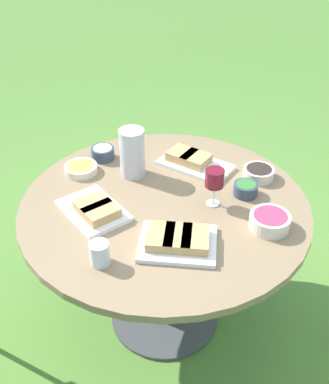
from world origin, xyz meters
name	(u,v)px	position (x,y,z in m)	size (l,w,h in m)	color
ground_plane	(164,316)	(0.00, 0.00, 0.00)	(40.00, 40.00, 0.00)	#5B8C38
dining_table	(164,224)	(0.00, 0.00, 0.63)	(1.28, 1.28, 0.75)	#4C4C51
water_pitcher	(132,153)	(0.20, 0.20, 0.87)	(0.13, 0.12, 0.24)	silver
wine_glass	(215,179)	(0.04, -0.21, 0.88)	(0.08, 0.08, 0.18)	silver
platter_bread_main	(178,240)	(-0.26, -0.11, 0.77)	(0.27, 0.32, 0.06)	white
platter_charcuterie	(95,210)	(-0.14, 0.27, 0.77)	(0.36, 0.37, 0.06)	white
platter_sandwich_side	(192,161)	(0.33, -0.07, 0.77)	(0.31, 0.40, 0.06)	white
bowl_fries	(81,168)	(0.17, 0.45, 0.77)	(0.16, 0.16, 0.04)	beige
bowl_salad	(246,189)	(0.14, -0.34, 0.78)	(0.11, 0.11, 0.06)	#334256
bowl_olives	(259,173)	(0.29, -0.39, 0.78)	(0.15, 0.15, 0.05)	beige
bowl_dip_red	(270,221)	(-0.08, -0.46, 0.78)	(0.17, 0.17, 0.06)	beige
bowl_dip_cream	(103,152)	(0.31, 0.38, 0.78)	(0.12, 0.12, 0.06)	#334256
cup_water_near	(100,253)	(-0.42, 0.16, 0.80)	(0.08, 0.08, 0.09)	silver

